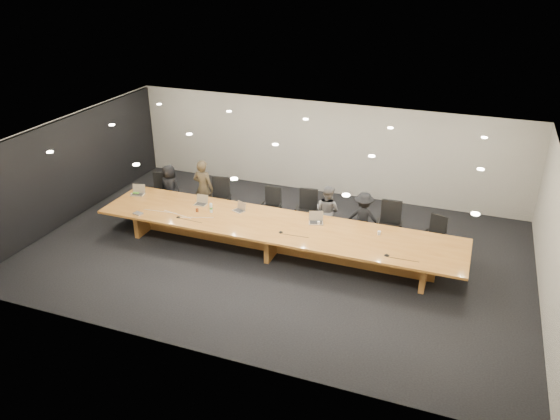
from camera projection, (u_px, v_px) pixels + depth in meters
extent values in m
plane|color=black|center=(276.00, 251.00, 13.47)|extent=(12.00, 12.00, 0.00)
cube|color=silver|center=(324.00, 148.00, 16.26)|extent=(12.00, 0.02, 2.80)
cube|color=black|center=(71.00, 169.00, 14.78)|extent=(0.08, 7.84, 2.74)
cube|color=#955A20|center=(276.00, 225.00, 13.17)|extent=(9.00, 1.80, 0.06)
cube|color=brown|center=(276.00, 239.00, 13.33)|extent=(7.65, 0.15, 0.69)
cube|color=brown|center=(149.00, 216.00, 14.47)|extent=(0.12, 1.26, 0.69)
cube|color=brown|center=(276.00, 239.00, 13.33)|extent=(0.12, 1.26, 0.69)
cube|color=brown|center=(426.00, 266.00, 12.18)|extent=(0.12, 1.26, 0.69)
imported|color=black|center=(170.00, 188.00, 15.38)|extent=(0.70, 0.49, 1.35)
imported|color=#342B1C|center=(203.00, 188.00, 14.99)|extent=(0.61, 0.42, 1.64)
imported|color=#525255|center=(327.00, 211.00, 13.96)|extent=(0.81, 0.72, 1.39)
imported|color=black|center=(363.00, 218.00, 13.64)|extent=(0.90, 0.55, 1.36)
cylinder|color=silver|center=(211.00, 208.00, 13.71)|extent=(0.09, 0.09, 0.23)
cylinder|color=maroon|center=(197.00, 210.00, 13.78)|extent=(0.07, 0.07, 0.09)
cone|color=silver|center=(319.00, 223.00, 13.13)|extent=(0.07, 0.07, 0.08)
cone|color=beige|center=(379.00, 233.00, 12.65)|extent=(0.10, 0.10, 0.09)
cube|color=silver|center=(137.00, 193.00, 14.82)|extent=(0.28, 0.24, 0.02)
cube|color=#5AA82C|center=(136.00, 193.00, 14.80)|extent=(0.17, 0.10, 0.03)
cube|color=#ABABB0|center=(138.00, 213.00, 13.66)|extent=(0.25, 0.21, 0.03)
cone|color=black|center=(178.00, 217.00, 13.49)|extent=(0.11, 0.11, 0.03)
cone|color=black|center=(281.00, 232.00, 12.77)|extent=(0.11, 0.11, 0.03)
cone|color=black|center=(387.00, 255.00, 11.80)|extent=(0.14, 0.14, 0.03)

